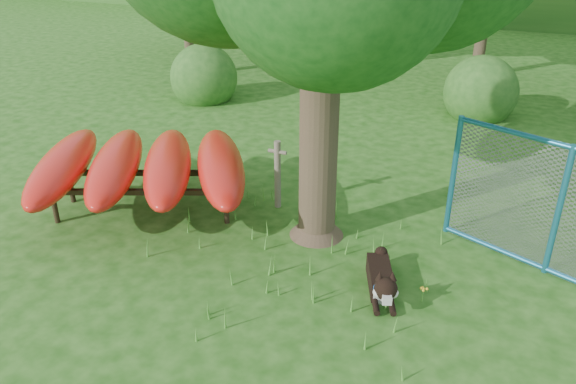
% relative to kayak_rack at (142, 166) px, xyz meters
% --- Properties ---
extents(ground, '(80.00, 80.00, 0.00)m').
position_rel_kayak_rack_xyz_m(ground, '(2.49, -1.44, -0.85)').
color(ground, '#1A4C0F').
rests_on(ground, ground).
extents(wooden_post, '(0.32, 0.11, 1.19)m').
position_rel_kayak_rack_xyz_m(wooden_post, '(1.94, 1.05, -0.21)').
color(wooden_post, '#6B6150').
rests_on(wooden_post, ground).
extents(kayak_rack, '(4.59, 4.13, 1.10)m').
position_rel_kayak_rack_xyz_m(kayak_rack, '(0.00, 0.00, 0.00)').
color(kayak_rack, black).
rests_on(kayak_rack, ground).
extents(husky_dog, '(0.66, 1.24, 0.57)m').
position_rel_kayak_rack_xyz_m(husky_dog, '(4.22, -0.69, -0.64)').
color(husky_dog, black).
rests_on(husky_dog, ground).
extents(fence_section, '(3.03, 1.35, 3.17)m').
position_rel_kayak_rack_xyz_m(fence_section, '(6.18, 0.73, 0.11)').
color(fence_section, teal).
rests_on(fence_section, ground).
extents(wildflower_clump, '(0.11, 0.11, 0.23)m').
position_rel_kayak_rack_xyz_m(wildflower_clump, '(4.75, -0.64, -0.66)').
color(wildflower_clump, '#519A32').
rests_on(wildflower_clump, ground).
extents(shrub_left, '(1.80, 1.80, 1.80)m').
position_rel_kayak_rack_xyz_m(shrub_left, '(-2.51, 6.06, -0.85)').
color(shrub_left, '#275A1D').
rests_on(shrub_left, ground).
extents(shrub_mid, '(1.80, 1.80, 1.80)m').
position_rel_kayak_rack_xyz_m(shrub_mid, '(4.49, 7.56, -0.85)').
color(shrub_mid, '#275A1D').
rests_on(shrub_mid, ground).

